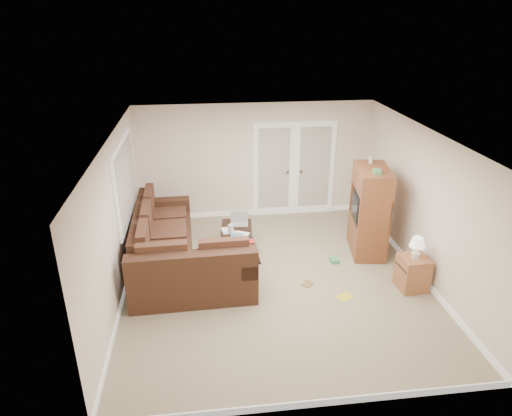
{
  "coord_description": "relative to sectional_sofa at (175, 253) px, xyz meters",
  "views": [
    {
      "loc": [
        -1.14,
        -6.56,
        4.25
      ],
      "look_at": [
        -0.25,
        0.59,
        1.1
      ],
      "focal_mm": 32.0,
      "sensor_mm": 36.0,
      "label": 1
    }
  ],
  "objects": [
    {
      "name": "floor",
      "position": [
        1.68,
        -0.47,
        -0.37
      ],
      "size": [
        5.5,
        5.5,
        0.0
      ],
      "primitive_type": "plane",
      "color": "#9B9070",
      "rests_on": "ground"
    },
    {
      "name": "wall_front",
      "position": [
        1.68,
        -3.22,
        0.88
      ],
      "size": [
        5.0,
        0.02,
        2.5
      ],
      "primitive_type": "cube",
      "color": "white",
      "rests_on": "floor"
    },
    {
      "name": "floor_greenbox",
      "position": [
        2.85,
        -0.01,
        -0.33
      ],
      "size": [
        0.15,
        0.19,
        0.08
      ],
      "primitive_type": "cube",
      "rotation": [
        0.0,
        0.0,
        -0.01
      ],
      "color": "#469B54",
      "rests_on": "floor"
    },
    {
      "name": "wall_right",
      "position": [
        4.18,
        -0.47,
        0.88
      ],
      "size": [
        0.02,
        5.5,
        2.5
      ],
      "primitive_type": "cube",
      "color": "white",
      "rests_on": "floor"
    },
    {
      "name": "tv_armoire",
      "position": [
        3.56,
        0.34,
        0.47
      ],
      "size": [
        0.73,
        1.11,
        1.78
      ],
      "rotation": [
        0.0,
        0.0,
        -0.16
      ],
      "color": "brown",
      "rests_on": "floor"
    },
    {
      "name": "wall_back",
      "position": [
        1.68,
        2.28,
        0.88
      ],
      "size": [
        5.0,
        0.02,
        2.5
      ],
      "primitive_type": "cube",
      "color": "white",
      "rests_on": "floor"
    },
    {
      "name": "french_doors",
      "position": [
        2.53,
        2.24,
        0.67
      ],
      "size": [
        1.8,
        0.05,
        2.13
      ],
      "color": "white",
      "rests_on": "floor"
    },
    {
      "name": "floor_magazine",
      "position": [
        2.72,
        -1.11,
        -0.36
      ],
      "size": [
        0.31,
        0.29,
        0.01
      ],
      "primitive_type": "cube",
      "rotation": [
        0.0,
        0.0,
        0.52
      ],
      "color": "gold",
      "rests_on": "floor"
    },
    {
      "name": "wall_left",
      "position": [
        -0.82,
        -0.47,
        0.88
      ],
      "size": [
        0.02,
        5.5,
        2.5
      ],
      "primitive_type": "cube",
      "color": "white",
      "rests_on": "floor"
    },
    {
      "name": "baseboards",
      "position": [
        1.68,
        -0.47,
        -0.32
      ],
      "size": [
        5.0,
        5.5,
        0.1
      ],
      "primitive_type": null,
      "color": "white",
      "rests_on": "floor"
    },
    {
      "name": "coffee_table",
      "position": [
        1.11,
        0.53,
        -0.11
      ],
      "size": [
        0.68,
        1.19,
        0.78
      ],
      "rotation": [
        0.0,
        0.0,
        -0.09
      ],
      "color": "black",
      "rests_on": "floor"
    },
    {
      "name": "sectional_sofa",
      "position": [
        0.0,
        0.0,
        0.0
      ],
      "size": [
        2.1,
        3.05,
        0.93
      ],
      "rotation": [
        0.0,
        0.0,
        0.03
      ],
      "color": "#412619",
      "rests_on": "floor"
    },
    {
      "name": "window_left",
      "position": [
        -0.79,
        0.53,
        1.18
      ],
      "size": [
        0.05,
        1.92,
        1.42
      ],
      "color": "white",
      "rests_on": "wall_left"
    },
    {
      "name": "space_heater",
      "position": [
        3.86,
        1.98,
        -0.23
      ],
      "size": [
        0.12,
        0.1,
        0.28
      ],
      "primitive_type": "cube",
      "rotation": [
        0.0,
        0.0,
        -0.1
      ],
      "color": "silver",
      "rests_on": "floor"
    },
    {
      "name": "side_cabinet",
      "position": [
        3.88,
        -0.99,
        -0.03
      ],
      "size": [
        0.47,
        0.47,
        0.94
      ],
      "rotation": [
        0.0,
        0.0,
        0.06
      ],
      "color": "#A1623B",
      "rests_on": "floor"
    },
    {
      "name": "floor_book",
      "position": [
        2.14,
        -0.63,
        -0.36
      ],
      "size": [
        0.24,
        0.25,
        0.02
      ],
      "primitive_type": "imported",
      "rotation": [
        0.0,
        0.0,
        -0.64
      ],
      "color": "brown",
      "rests_on": "floor"
    },
    {
      "name": "ceiling",
      "position": [
        1.68,
        -0.47,
        2.13
      ],
      "size": [
        5.0,
        5.5,
        0.02
      ],
      "primitive_type": "cube",
      "color": "white",
      "rests_on": "wall_back"
    }
  ]
}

